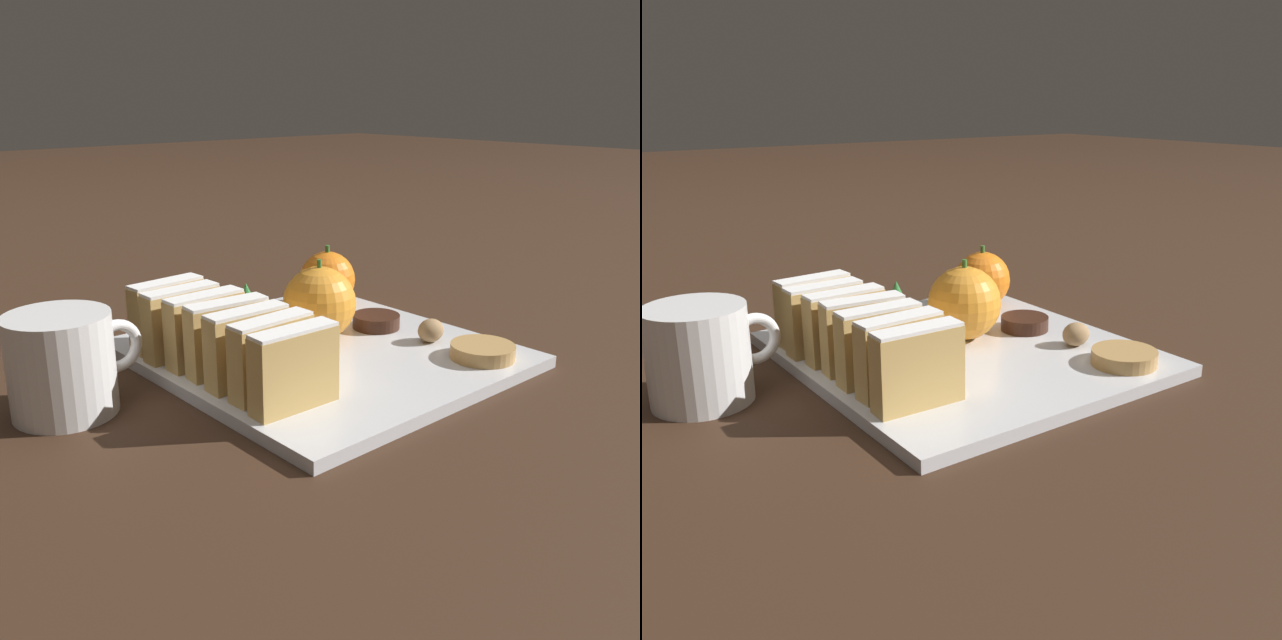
{
  "view_description": "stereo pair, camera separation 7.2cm",
  "coord_description": "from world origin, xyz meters",
  "views": [
    {
      "loc": [
        -0.45,
        -0.51,
        0.26
      ],
      "look_at": [
        0.0,
        0.0,
        0.04
      ],
      "focal_mm": 40.0,
      "sensor_mm": 36.0,
      "label": 1
    },
    {
      "loc": [
        -0.4,
        -0.56,
        0.26
      ],
      "look_at": [
        0.0,
        0.0,
        0.04
      ],
      "focal_mm": 40.0,
      "sensor_mm": 36.0,
      "label": 2
    }
  ],
  "objects": [
    {
      "name": "stollen_slice_third",
      "position": [
        -0.11,
        -0.03,
        0.05
      ],
      "size": [
        0.08,
        0.02,
        0.07
      ],
      "color": "tan",
      "rests_on": "serving_platter"
    },
    {
      "name": "stollen_slice_sixth",
      "position": [
        -0.12,
        0.07,
        0.05
      ],
      "size": [
        0.08,
        0.02,
        0.07
      ],
      "color": "tan",
      "rests_on": "serving_platter"
    },
    {
      "name": "walnut",
      "position": [
        0.1,
        -0.06,
        0.02
      ],
      "size": [
        0.03,
        0.02,
        0.02
      ],
      "color": "#9E7A51",
      "rests_on": "serving_platter"
    },
    {
      "name": "coffee_mug",
      "position": [
        -0.25,
        0.05,
        0.04
      ],
      "size": [
        0.12,
        0.09,
        0.09
      ],
      "color": "white",
      "rests_on": "ground_plane"
    },
    {
      "name": "chocolate_cookie",
      "position": [
        0.09,
        0.01,
        0.02
      ],
      "size": [
        0.05,
        0.05,
        0.02
      ],
      "color": "#381E14",
      "rests_on": "serving_platter"
    },
    {
      "name": "orange_near",
      "position": [
        0.11,
        0.11,
        0.05
      ],
      "size": [
        0.07,
        0.07,
        0.08
      ],
      "color": "orange",
      "rests_on": "serving_platter"
    },
    {
      "name": "stollen_slice_back",
      "position": [
        -0.11,
        0.11,
        0.05
      ],
      "size": [
        0.08,
        0.03,
        0.07
      ],
      "color": "tan",
      "rests_on": "serving_platter"
    },
    {
      "name": "orange_far",
      "position": [
        0.02,
        0.02,
        0.05
      ],
      "size": [
        0.08,
        0.08,
        0.09
      ],
      "color": "orange",
      "rests_on": "serving_platter"
    },
    {
      "name": "stollen_slice_second",
      "position": [
        -0.11,
        -0.06,
        0.05
      ],
      "size": [
        0.08,
        0.03,
        0.07
      ],
      "color": "tan",
      "rests_on": "serving_platter"
    },
    {
      "name": "stollen_slice_fifth",
      "position": [
        -0.11,
        0.04,
        0.05
      ],
      "size": [
        0.08,
        0.02,
        0.07
      ],
      "color": "tan",
      "rests_on": "serving_platter"
    },
    {
      "name": "gingerbread_cookie",
      "position": [
        0.1,
        -0.13,
        0.02
      ],
      "size": [
        0.06,
        0.06,
        0.01
      ],
      "color": "tan",
      "rests_on": "serving_platter"
    },
    {
      "name": "evergreen_sprig",
      "position": [
        -0.01,
        0.11,
        0.04
      ],
      "size": [
        0.04,
        0.04,
        0.05
      ],
      "color": "#2D7538",
      "rests_on": "serving_platter"
    },
    {
      "name": "serving_platter",
      "position": [
        0.0,
        0.0,
        0.01
      ],
      "size": [
        0.32,
        0.35,
        0.01
      ],
      "color": "silver",
      "rests_on": "ground_plane"
    },
    {
      "name": "stollen_slice_fourth",
      "position": [
        -0.11,
        0.01,
        0.05
      ],
      "size": [
        0.08,
        0.03,
        0.07
      ],
      "color": "tan",
      "rests_on": "serving_platter"
    },
    {
      "name": "ground_plane",
      "position": [
        0.0,
        0.0,
        0.0
      ],
      "size": [
        6.0,
        6.0,
        0.0
      ],
      "primitive_type": "plane",
      "color": "#382316"
    },
    {
      "name": "stollen_slice_front",
      "position": [
        -0.11,
        -0.09,
        0.05
      ],
      "size": [
        0.08,
        0.02,
        0.07
      ],
      "color": "tan",
      "rests_on": "serving_platter"
    }
  ]
}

